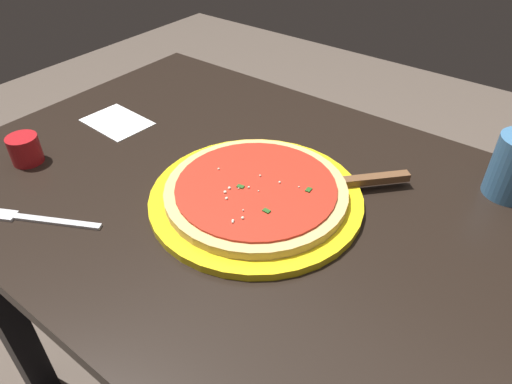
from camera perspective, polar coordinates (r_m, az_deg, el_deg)
The scene contains 7 objects.
restaurant_table at distance 0.92m, azimuth -1.39°, elevation -6.15°, with size 1.11×0.78×0.75m.
serving_plate at distance 0.80m, azimuth 0.00°, elevation -0.74°, with size 0.37×0.37×0.01m, color yellow.
pizza at distance 0.79m, azimuth -0.00°, elevation 0.20°, with size 0.31×0.31×0.02m.
pizza_server at distance 0.83m, azimuth 11.63°, elevation 1.16°, with size 0.18×0.19×0.01m.
cup_small_sauce at distance 0.99m, azimuth -26.44°, elevation 4.70°, with size 0.06×0.06×0.05m, color #B2191E.
napkin_folded_right at distance 1.08m, azimuth -16.65°, elevation 8.22°, with size 0.14×0.10×0.00m, color white.
fork at distance 0.84m, azimuth -24.90°, elevation -3.08°, with size 0.17×0.10×0.00m.
Camera 1 is at (0.42, -0.52, 1.25)m, focal length 32.66 mm.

